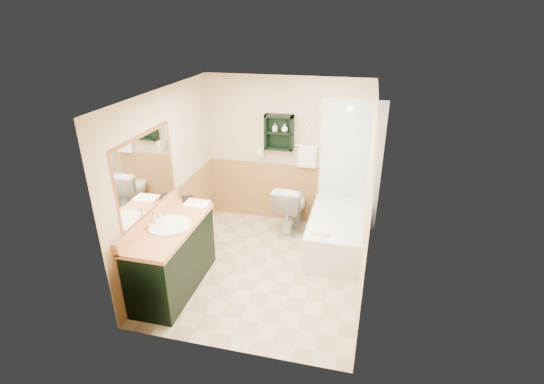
{
  "coord_description": "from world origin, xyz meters",
  "views": [
    {
      "loc": [
        1.17,
        -4.4,
        3.23
      ],
      "look_at": [
        0.08,
        0.2,
        1.08
      ],
      "focal_mm": 26.0,
      "sensor_mm": 36.0,
      "label": 1
    }
  ],
  "objects_px": {
    "vanity": "(173,257)",
    "vanity_book": "(181,193)",
    "toilet": "(291,207)",
    "soap_bottle_a": "(275,129)",
    "hair_dryer": "(261,152)",
    "bathtub": "(336,233)",
    "soap_bottle_b": "(285,129)",
    "wall_shelf": "(279,132)"
  },
  "relations": [
    {
      "from": "hair_dryer",
      "to": "toilet",
      "type": "relative_size",
      "value": 0.3
    },
    {
      "from": "soap_bottle_b",
      "to": "hair_dryer",
      "type": "bearing_deg",
      "value": 175.62
    },
    {
      "from": "wall_shelf",
      "to": "hair_dryer",
      "type": "relative_size",
      "value": 2.29
    },
    {
      "from": "vanity",
      "to": "vanity_book",
      "type": "xyz_separation_m",
      "value": [
        -0.17,
        0.7,
        0.55
      ]
    },
    {
      "from": "bathtub",
      "to": "soap_bottle_a",
      "type": "xyz_separation_m",
      "value": [
        -1.09,
        0.65,
        1.33
      ]
    },
    {
      "from": "soap_bottle_a",
      "to": "hair_dryer",
      "type": "bearing_deg",
      "value": 172.8
    },
    {
      "from": "wall_shelf",
      "to": "soap_bottle_b",
      "type": "xyz_separation_m",
      "value": [
        0.09,
        -0.01,
        0.06
      ]
    },
    {
      "from": "wall_shelf",
      "to": "bathtub",
      "type": "height_order",
      "value": "wall_shelf"
    },
    {
      "from": "vanity",
      "to": "bathtub",
      "type": "xyz_separation_m",
      "value": [
        1.92,
        1.4,
        -0.18
      ]
    },
    {
      "from": "vanity",
      "to": "vanity_book",
      "type": "height_order",
      "value": "vanity_book"
    },
    {
      "from": "vanity_book",
      "to": "soap_bottle_a",
      "type": "height_order",
      "value": "soap_bottle_a"
    },
    {
      "from": "vanity",
      "to": "soap_bottle_a",
      "type": "height_order",
      "value": "soap_bottle_a"
    },
    {
      "from": "vanity",
      "to": "soap_bottle_a",
      "type": "xyz_separation_m",
      "value": [
        0.83,
        2.05,
        1.14
      ]
    },
    {
      "from": "vanity",
      "to": "toilet",
      "type": "height_order",
      "value": "vanity"
    },
    {
      "from": "bathtub",
      "to": "soap_bottle_b",
      "type": "relative_size",
      "value": 11.94
    },
    {
      "from": "vanity",
      "to": "soap_bottle_a",
      "type": "relative_size",
      "value": 11.66
    },
    {
      "from": "soap_bottle_a",
      "to": "toilet",
      "type": "bearing_deg",
      "value": -34.71
    },
    {
      "from": "toilet",
      "to": "vanity",
      "type": "bearing_deg",
      "value": 62.55
    },
    {
      "from": "vanity_book",
      "to": "soap_bottle_a",
      "type": "relative_size",
      "value": 1.65
    },
    {
      "from": "bathtub",
      "to": "soap_bottle_b",
      "type": "xyz_separation_m",
      "value": [
        -0.93,
        0.65,
        1.35
      ]
    },
    {
      "from": "soap_bottle_b",
      "to": "vanity",
      "type": "bearing_deg",
      "value": -115.68
    },
    {
      "from": "bathtub",
      "to": "wall_shelf",
      "type": "bearing_deg",
      "value": 147.42
    },
    {
      "from": "hair_dryer",
      "to": "vanity",
      "type": "xyz_separation_m",
      "value": [
        -0.59,
        -2.08,
        -0.75
      ]
    },
    {
      "from": "hair_dryer",
      "to": "toilet",
      "type": "distance_m",
      "value": 1.01
    },
    {
      "from": "vanity_book",
      "to": "soap_bottle_b",
      "type": "bearing_deg",
      "value": 22.16
    },
    {
      "from": "vanity",
      "to": "toilet",
      "type": "relative_size",
      "value": 1.76
    },
    {
      "from": "toilet",
      "to": "vanity_book",
      "type": "height_order",
      "value": "vanity_book"
    },
    {
      "from": "vanity",
      "to": "soap_bottle_a",
      "type": "distance_m",
      "value": 2.49
    },
    {
      "from": "hair_dryer",
      "to": "soap_bottle_a",
      "type": "height_order",
      "value": "soap_bottle_a"
    },
    {
      "from": "vanity",
      "to": "bathtub",
      "type": "distance_m",
      "value": 2.38
    },
    {
      "from": "wall_shelf",
      "to": "toilet",
      "type": "height_order",
      "value": "wall_shelf"
    },
    {
      "from": "soap_bottle_b",
      "to": "soap_bottle_a",
      "type": "bearing_deg",
      "value": 180.0
    },
    {
      "from": "vanity_book",
      "to": "soap_bottle_a",
      "type": "xyz_separation_m",
      "value": [
        1.0,
        1.35,
        0.59
      ]
    },
    {
      "from": "wall_shelf",
      "to": "vanity_book",
      "type": "bearing_deg",
      "value": -128.1
    },
    {
      "from": "vanity",
      "to": "soap_bottle_b",
      "type": "distance_m",
      "value": 2.56
    },
    {
      "from": "wall_shelf",
      "to": "soap_bottle_b",
      "type": "relative_size",
      "value": 4.38
    },
    {
      "from": "vanity",
      "to": "vanity_book",
      "type": "bearing_deg",
      "value": 103.19
    },
    {
      "from": "vanity",
      "to": "bathtub",
      "type": "height_order",
      "value": "vanity"
    },
    {
      "from": "soap_bottle_a",
      "to": "soap_bottle_b",
      "type": "height_order",
      "value": "soap_bottle_b"
    },
    {
      "from": "wall_shelf",
      "to": "hair_dryer",
      "type": "xyz_separation_m",
      "value": [
        -0.3,
        0.02,
        -0.35
      ]
    },
    {
      "from": "wall_shelf",
      "to": "toilet",
      "type": "relative_size",
      "value": 0.68
    },
    {
      "from": "toilet",
      "to": "vanity_book",
      "type": "relative_size",
      "value": 4.0
    }
  ]
}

